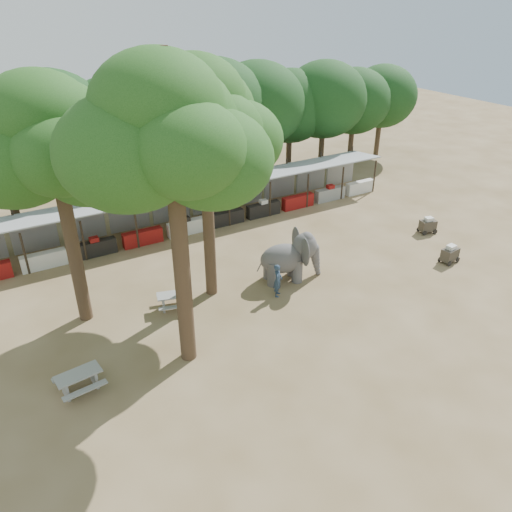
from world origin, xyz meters
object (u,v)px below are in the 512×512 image
picnic_table_near (79,379)px  picnic_table_far (174,299)px  cart_back (428,225)px  handler (278,280)px  cart_front (450,254)px  yard_tree_back (199,121)px  elephant (290,257)px  yard_tree_center (165,137)px  yard_tree_left (48,143)px

picnic_table_near → picnic_table_far: 6.22m
cart_back → picnic_table_far: bearing=-168.0°
handler → cart_back: (12.00, 1.39, -0.36)m
handler → cart_front: (10.13, -1.94, -0.35)m
yard_tree_back → picnic_table_near: bearing=-151.3°
cart_front → elephant: bearing=154.6°
yard_tree_back → cart_front: yard_tree_back is taller
handler → picnic_table_near: handler is taller
picnic_table_near → cart_back: size_ratio=1.55×
cart_back → elephant: bearing=-165.6°
handler → elephant: bearing=-13.5°
yard_tree_center → cart_front: (15.98, -0.04, -8.69)m
cart_front → picnic_table_far: bearing=160.5°
yard_tree_center → elephant: 11.15m
yard_tree_left → cart_back: yard_tree_left is taller
yard_tree_back → elephant: size_ratio=3.25×
yard_tree_left → handler: bearing=-19.3°
elephant → handler: size_ratio=2.01×
elephant → picnic_table_near: 11.90m
yard_tree_center → cart_front: size_ratio=10.56×
picnic_table_far → cart_back: bearing=14.9°
yard_tree_center → picnic_table_far: (0.99, 3.44, -8.69)m
picnic_table_far → cart_back: size_ratio=1.60×
yard_tree_left → cart_front: 21.09m
cart_front → yard_tree_center: bearing=173.5°
yard_tree_back → picnic_table_far: size_ratio=6.01×
cart_back → cart_front: bearing=-106.7°
elephant → cart_back: 10.60m
picnic_table_near → yard_tree_left: bearing=69.2°
yard_tree_back → elephant: 8.48m
yard_tree_left → yard_tree_center: size_ratio=0.92×
yard_tree_center → picnic_table_far: yard_tree_center is taller
picnic_table_near → cart_front: cart_front is taller
handler → picnic_table_far: size_ratio=0.92×
yard_tree_center → cart_front: bearing=-0.1°
yard_tree_center → yard_tree_back: bearing=53.1°
elephant → picnic_table_far: 6.37m
yard_tree_left → handler: 11.90m
elephant → picnic_table_far: elephant is taller
yard_tree_left → yard_tree_center: yard_tree_center is taller
yard_tree_center → cart_back: yard_tree_center is taller
yard_tree_center → picnic_table_near: 9.64m
elephant → yard_tree_center: bearing=-142.7°
yard_tree_left → elephant: bearing=-11.3°
cart_front → cart_back: size_ratio=0.96×
yard_tree_center → cart_front: yard_tree_center is taller
handler → picnic_table_near: 10.25m
handler → picnic_table_near: (-10.07, -1.86, -0.32)m
picnic_table_near → cart_back: (22.07, 3.25, -0.03)m
elephant → cart_back: size_ratio=2.96×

